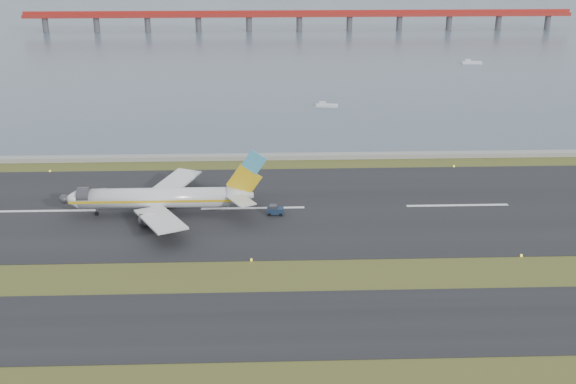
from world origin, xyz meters
name	(u,v)px	position (x,y,z in m)	size (l,w,h in m)	color
ground	(251,283)	(0.00, 0.00, 0.00)	(1000.00, 1000.00, 0.00)	#364017
taxiway_strip	(250,324)	(0.00, -12.00, 0.05)	(1000.00, 18.00, 0.10)	black
runway_strip	(253,208)	(0.00, 30.00, 0.05)	(1000.00, 45.00, 0.10)	black
seawall	(254,157)	(0.00, 60.00, 0.50)	(1000.00, 2.50, 1.00)	gray
red_pier	(299,15)	(20.00, 250.00, 7.28)	(260.00, 5.00, 10.20)	#A4221C
airliner	(162,198)	(-16.96, 27.48, 3.46)	(38.52, 32.89, 12.80)	white
pushback_tug	(275,210)	(4.22, 26.76, 0.96)	(3.21, 2.03, 1.98)	#16253C
workboat_near	(326,105)	(20.78, 106.81, 0.49)	(6.66, 2.97, 1.56)	silver
workboat_far	(471,62)	(80.62, 168.27, 0.56)	(7.40, 2.59, 1.78)	silver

